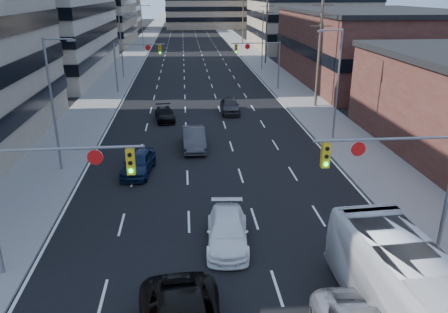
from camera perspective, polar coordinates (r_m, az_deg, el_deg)
name	(u,v)px	position (r m, az deg, el deg)	size (l,w,h in m)	color
road_surface	(189,32)	(139.44, -4.64, 15.90)	(18.00, 300.00, 0.02)	black
sidewalk_left	(151,32)	(139.76, -9.54, 15.73)	(5.00, 300.00, 0.15)	slate
sidewalk_right	(226,32)	(140.06, 0.26, 16.01)	(5.00, 300.00, 0.15)	slate
office_left_far	(86,8)	(111.24, -17.61, 17.96)	(20.00, 30.00, 16.00)	gray
storefront_right_mid	(373,48)	(64.74, 18.83, 13.32)	(20.00, 30.00, 9.00)	#472119
office_right_far	(307,15)	(100.68, 10.74, 17.76)	(22.00, 28.00, 14.00)	gray
bg_block_right	(292,11)	(143.10, 8.90, 18.26)	(22.00, 22.00, 12.00)	gray
signal_near_left	(49,183)	(19.31, -21.84, -3.23)	(6.59, 0.33, 6.00)	slate
signal_near_right	(398,170)	(20.65, 21.82, -1.69)	(6.59, 0.33, 6.00)	slate
signal_far_left	(134,57)	(54.76, -11.62, 12.60)	(6.09, 0.33, 6.00)	slate
signal_far_right	(261,56)	(55.26, 4.83, 13.01)	(6.09, 0.33, 6.00)	slate
utility_pole_block	(319,52)	(47.44, 12.32, 13.15)	(2.20, 0.28, 11.00)	#4C3D2D
utility_pole_midblock	(266,29)	(76.46, 5.57, 16.24)	(2.20, 0.28, 11.00)	#4C3D2D
utility_pole_distant	(243,19)	(106.03, 2.50, 17.55)	(2.20, 0.28, 11.00)	#4C3D2D
streetlight_left_near	(54,100)	(30.89, -21.29, 6.94)	(2.03, 0.22, 9.00)	slate
streetlight_left_mid	(122,42)	(64.85, -13.18, 14.37)	(2.03, 0.22, 9.00)	slate
streetlight_left_far	(143,24)	(99.53, -10.57, 16.61)	(2.03, 0.22, 9.00)	slate
streetlight_right_near	(336,80)	(36.65, 14.43, 9.69)	(2.03, 0.22, 9.00)	slate
streetlight_right_far	(262,37)	(70.31, 4.92, 15.28)	(2.03, 0.22, 9.00)	slate
white_van	(227,231)	(21.65, 0.45, -9.72)	(1.98, 4.88, 1.42)	white
sedan_blue	(138,162)	(30.29, -11.12, -0.77)	(1.82, 4.52, 1.54)	#0D1C36
sedan_grey_center	(194,138)	(34.56, -3.92, 2.37)	(1.72, 4.93, 1.63)	#363739
sedan_black_far	(165,114)	(42.60, -7.74, 5.51)	(1.72, 4.24, 1.23)	black
sedan_grey_right	(230,105)	(44.93, 0.76, 6.70)	(1.83, 4.54, 1.55)	#2F2F32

